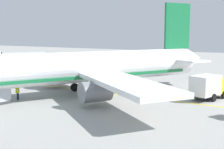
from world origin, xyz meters
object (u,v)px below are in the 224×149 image
service_truck_fuel (209,86)px  crew_loader_left (18,92)px  cargo_container_far (1,95)px  airliner_foreground (75,68)px  crew_marshaller (129,86)px

service_truck_fuel → crew_loader_left: service_truck_fuel is taller
service_truck_fuel → cargo_container_far: bearing=127.0°
service_truck_fuel → cargo_container_far: service_truck_fuel is taller
cargo_container_far → crew_loader_left: bearing=-4.4°
service_truck_fuel → crew_loader_left: size_ratio=3.51×
airliner_foreground → crew_loader_left: bearing=141.4°
service_truck_fuel → airliner_foreground: bearing=114.8°
airliner_foreground → service_truck_fuel: airliner_foreground is taller
crew_loader_left → service_truck_fuel: bearing=-57.3°
service_truck_fuel → crew_marshaller: 9.83m
airliner_foreground → cargo_container_far: 9.12m
crew_marshaller → crew_loader_left: (-10.08, 9.15, -0.06)m
service_truck_fuel → crew_marshaller: size_ratio=3.34×
airliner_foreground → service_truck_fuel: (6.69, -14.50, -1.82)m
crew_marshaller → crew_loader_left: 13.61m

